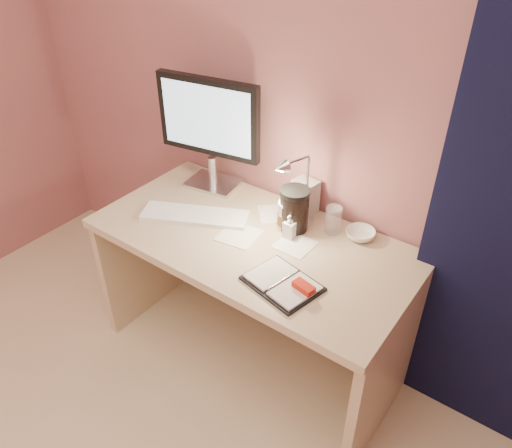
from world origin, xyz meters
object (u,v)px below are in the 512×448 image
Objects in this scene: desk at (262,269)px; lotion_bottle at (290,226)px; monitor at (210,124)px; dark_jar at (294,212)px; clear_cup at (333,220)px; coffee_cup at (287,216)px; bowl at (360,234)px; planner at (284,283)px; keyboard at (195,215)px; product_box at (305,196)px; desk_lamp at (303,190)px.

lotion_bottle is (0.12, 0.03, 0.28)m from desk.
dark_jar is at bearing -17.95° from monitor.
clear_cup is (0.68, 0.00, -0.27)m from monitor.
dark_jar is at bearing 36.85° from coffee_cup.
planner is at bearing -102.12° from bowl.
desk is 2.56× the size of monitor.
planner is 2.81× the size of lotion_bottle.
bowl is (0.80, 0.03, -0.31)m from monitor.
planner reaches higher than keyboard.
coffee_cup is 1.23× the size of lotion_bottle.
dark_jar is (0.53, -0.08, -0.24)m from monitor.
desk is 0.39m from product_box.
desk is 0.72m from monitor.
planner is (0.58, -0.14, 0.00)m from keyboard.
desk_lamp is at bearing 25.47° from desk.
product_box reaches higher than coffee_cup.
keyboard is at bearing -156.21° from bowl.
desk is 0.47m from desk_lamp.
lotion_bottle is (-0.13, -0.14, -0.01)m from clear_cup.
desk_lamp reaches higher than desk.
clear_cup is at bearing 60.81° from desk_lamp.
dark_jar is 0.15m from product_box.
desk_lamp is (0.08, -0.16, 0.14)m from product_box.
monitor is at bearing 165.95° from lotion_bottle.
desk is at bearing -167.90° from lotion_bottle.
desk is at bearing -7.03° from keyboard.
lotion_bottle is (0.04, -0.04, -0.01)m from coffee_cup.
monitor is 0.73m from clear_cup.
planner is 0.42m from clear_cup.
dark_jar is (0.41, 0.19, 0.08)m from keyboard.
monitor reaches higher than bowl.
keyboard is at bearing -154.14° from clear_cup.
desk is at bearing 150.36° from planner.
keyboard is 0.53m from desk_lamp.
lotion_bottle reaches higher than planner.
monitor is 1.56× the size of desk_lamp.
keyboard is 0.51m from product_box.
monitor is (-0.42, 0.16, 0.55)m from desk.
desk is at bearing -141.12° from dark_jar.
monitor is 4.03× the size of coffee_cup.
bowl is (0.68, 0.30, 0.01)m from keyboard.
lotion_bottle is at bearing -23.53° from monitor.
bowl is 1.14× the size of lotion_bottle.
dark_jar reaches higher than bowl.
product_box is at bearing 104.50° from lotion_bottle.
clear_cup is (0.25, 0.16, 0.29)m from desk.
monitor is at bearing 171.54° from dark_jar.
clear_cup reaches higher than bowl.
keyboard is 3.53× the size of coffee_cup.
lotion_bottle reaches higher than desk.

